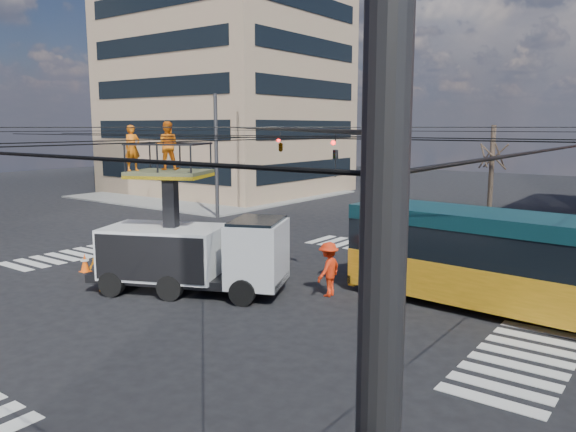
{
  "coord_description": "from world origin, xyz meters",
  "views": [
    {
      "loc": [
        13.24,
        -14.48,
        5.93
      ],
      "look_at": [
        0.88,
        2.31,
        2.59
      ],
      "focal_mm": 35.0,
      "sensor_mm": 36.0,
      "label": 1
    }
  ],
  "objects_px": {
    "worker_ground": "(103,266)",
    "traffic_cone": "(85,263)",
    "flagger": "(328,269)",
    "city_bus": "(515,262)",
    "utility_truck": "(193,237)"
  },
  "relations": [
    {
      "from": "worker_ground",
      "to": "flagger",
      "type": "bearing_deg",
      "value": -57.57
    },
    {
      "from": "traffic_cone",
      "to": "flagger",
      "type": "relative_size",
      "value": 0.4
    },
    {
      "from": "traffic_cone",
      "to": "flagger",
      "type": "bearing_deg",
      "value": 17.63
    },
    {
      "from": "city_bus",
      "to": "worker_ground",
      "type": "relative_size",
      "value": 6.03
    },
    {
      "from": "flagger",
      "to": "city_bus",
      "type": "bearing_deg",
      "value": 104.16
    },
    {
      "from": "utility_truck",
      "to": "traffic_cone",
      "type": "xyz_separation_m",
      "value": [
        -5.66,
        -0.68,
        -1.63
      ]
    },
    {
      "from": "traffic_cone",
      "to": "flagger",
      "type": "xyz_separation_m",
      "value": [
        9.86,
        3.13,
        0.58
      ]
    },
    {
      "from": "utility_truck",
      "to": "worker_ground",
      "type": "relative_size",
      "value": 3.97
    },
    {
      "from": "utility_truck",
      "to": "city_bus",
      "type": "relative_size",
      "value": 0.66
    },
    {
      "from": "utility_truck",
      "to": "worker_ground",
      "type": "xyz_separation_m",
      "value": [
        -2.72,
        -1.87,
        -1.1
      ]
    },
    {
      "from": "utility_truck",
      "to": "flagger",
      "type": "height_order",
      "value": "utility_truck"
    },
    {
      "from": "worker_ground",
      "to": "traffic_cone",
      "type": "bearing_deg",
      "value": 68.24
    },
    {
      "from": "utility_truck",
      "to": "worker_ground",
      "type": "height_order",
      "value": "utility_truck"
    },
    {
      "from": "utility_truck",
      "to": "flagger",
      "type": "distance_m",
      "value": 4.98
    },
    {
      "from": "worker_ground",
      "to": "flagger",
      "type": "xyz_separation_m",
      "value": [
        6.92,
        4.33,
        0.04
      ]
    }
  ]
}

